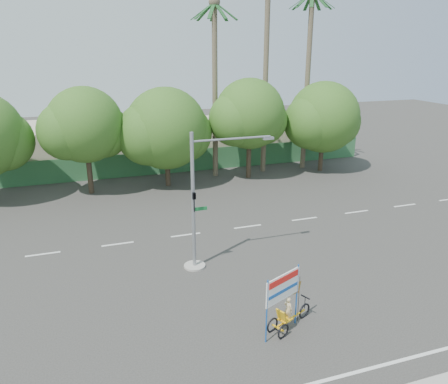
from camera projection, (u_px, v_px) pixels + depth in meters
name	position (u px, v px, depth m)	size (l,w,h in m)	color
ground	(271.00, 299.00, 19.61)	(120.00, 120.00, 0.00)	#33302D
fence	(171.00, 162.00, 38.61)	(38.00, 0.08, 2.00)	#336B3D
building_left	(51.00, 148.00, 39.32)	(12.00, 8.00, 4.00)	beige
building_right	(238.00, 138.00, 44.80)	(14.00, 8.00, 3.60)	beige
tree_left	(84.00, 128.00, 32.05)	(6.66, 5.60, 8.07)	#473828
tree_center	(165.00, 131.00, 34.04)	(7.62, 6.40, 7.85)	#473828
tree_right	(249.00, 117.00, 35.90)	(6.90, 5.80, 8.36)	#473828
tree_far_right	(323.00, 119.00, 38.20)	(7.38, 6.20, 7.94)	#473828
palm_tall	(266.00, 50.00, 36.19)	(3.73, 3.79, 17.45)	#70604C
palm_mid	(308.00, 62.00, 37.74)	(3.73, 3.79, 15.45)	#70604C
palm_short	(215.00, 71.00, 35.35)	(3.73, 3.79, 14.45)	#70604C
traffic_signal	(199.00, 213.00, 21.60)	(4.72, 1.10, 7.00)	gray
trike_billboard	(286.00, 306.00, 17.15)	(2.56, 1.32, 2.73)	black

